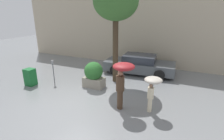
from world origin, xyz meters
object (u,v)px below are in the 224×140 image
Objects in this scene: planter_box at (94,74)px; person_adult at (122,75)px; person_child at (152,86)px; street_tree at (116,3)px; newspaper_box at (30,77)px; parked_car_near at (139,65)px; parking_meter at (53,67)px.

planter_box is 0.69× the size of person_adult.
street_tree reaches higher than person_child.
person_adult is 2.15× the size of newspaper_box.
parked_car_near is 4.89× the size of newspaper_box.
person_adult reaches higher than parking_meter.
planter_box is at bearing -120.00° from street_tree.
person_child is (3.22, -1.21, 0.43)m from planter_box.
street_tree is at bearing 129.39° from person_adult.
person_child is 5.55m from parking_meter.
parked_car_near is at bearing 156.53° from person_child.
street_tree is (-2.54, 2.40, 3.01)m from person_child.
newspaper_box is (-6.39, 0.01, -0.67)m from person_child.
parking_meter is at bearing -169.57° from planter_box.
parking_meter is (-4.39, 1.03, -0.52)m from person_adult.
newspaper_box is (-5.28, 0.25, -0.99)m from person_adult.
parking_meter is at bearing 177.65° from person_adult.
person_adult is 0.37× the size of street_tree.
planter_box is 2.32m from parking_meter.
person_child reaches higher than parked_car_near.
person_child is 6.42m from newspaper_box.
person_adult is 4.54m from parking_meter.
parking_meter is at bearing -143.38° from person_child.
planter_box reaches higher than newspaper_box.
street_tree is (0.69, 1.19, 3.44)m from planter_box.
person_child is at bearing 23.05° from person_adult.
street_tree reaches higher than planter_box.
parking_meter is (-2.95, -1.61, -3.22)m from street_tree.
street_tree is (-0.84, -1.87, 3.58)m from parked_car_near.
newspaper_box is (-0.90, -0.78, -0.47)m from parking_meter.
parked_car_near is at bearing 63.51° from planter_box.
person_adult is 1.51× the size of parking_meter.
person_child is 1.15× the size of parking_meter.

